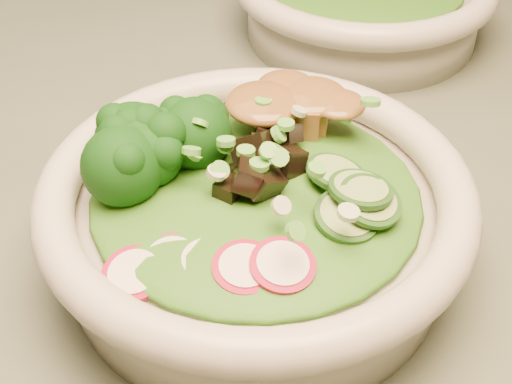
{
  "coord_description": "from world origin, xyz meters",
  "views": [
    {
      "loc": [
        -0.24,
        -0.39,
        1.09
      ],
      "look_at": [
        -0.22,
        -0.05,
        0.81
      ],
      "focal_mm": 50.0,
      "sensor_mm": 36.0,
      "label": 1
    }
  ],
  "objects": [
    {
      "name": "lettuce_bed",
      "position": [
        -0.22,
        -0.05,
        0.81
      ],
      "size": [
        0.21,
        0.21,
        0.02
      ],
      "primitive_type": "ellipsoid",
      "color": "#265A13",
      "rests_on": "salad_bowl"
    },
    {
      "name": "side_bowl",
      "position": [
        -0.09,
        0.26,
        0.79
      ],
      "size": [
        0.26,
        0.26,
        0.07
      ],
      "rotation": [
        0.0,
        0.0,
        0.24
      ],
      "color": "beige",
      "rests_on": "dining_table"
    },
    {
      "name": "dining_table",
      "position": [
        0.0,
        0.0,
        0.64
      ],
      "size": [
        1.2,
        0.8,
        0.75
      ],
      "color": "black",
      "rests_on": "ground"
    },
    {
      "name": "peanut_sauce",
      "position": [
        -0.19,
        0.01,
        0.84
      ],
      "size": [
        0.07,
        0.06,
        0.02
      ],
      "primitive_type": "ellipsoid",
      "color": "brown",
      "rests_on": "tofu_cubes"
    },
    {
      "name": "broccoli_florets",
      "position": [
        -0.28,
        -0.04,
        0.83
      ],
      "size": [
        0.08,
        0.07,
        0.04
      ],
      "primitive_type": null,
      "rotation": [
        0.0,
        0.0,
        0.0
      ],
      "color": "black",
      "rests_on": "salad_bowl"
    },
    {
      "name": "mushroom_heap",
      "position": [
        -0.21,
        -0.04,
        0.83
      ],
      "size": [
        0.07,
        0.07,
        0.04
      ],
      "primitive_type": null,
      "rotation": [
        0.0,
        0.0,
        0.0
      ],
      "color": "black",
      "rests_on": "salad_bowl"
    },
    {
      "name": "scallion_garnish",
      "position": [
        -0.22,
        -0.05,
        0.84
      ],
      "size": [
        0.2,
        0.2,
        0.02
      ],
      "primitive_type": null,
      "color": "#5CB33F",
      "rests_on": "salad_bowl"
    },
    {
      "name": "cucumber_slices",
      "position": [
        -0.16,
        -0.08,
        0.82
      ],
      "size": [
        0.07,
        0.07,
        0.04
      ],
      "primitive_type": null,
      "rotation": [
        0.0,
        0.0,
        0.0
      ],
      "color": "#9CC76E",
      "rests_on": "salad_bowl"
    },
    {
      "name": "radish_slices",
      "position": [
        -0.24,
        -0.12,
        0.81
      ],
      "size": [
        0.11,
        0.04,
        0.02
      ],
      "primitive_type": null,
      "rotation": [
        0.0,
        0.0,
        0.0
      ],
      "color": "maroon",
      "rests_on": "salad_bowl"
    },
    {
      "name": "tofu_cubes",
      "position": [
        -0.19,
        0.01,
        0.82
      ],
      "size": [
        0.09,
        0.06,
        0.04
      ],
      "primitive_type": null,
      "rotation": [
        0.0,
        0.0,
        0.0
      ],
      "color": "brown",
      "rests_on": "salad_bowl"
    },
    {
      "name": "salad_bowl",
      "position": [
        -0.22,
        -0.05,
        0.79
      ],
      "size": [
        0.27,
        0.27,
        0.07
      ],
      "rotation": [
        0.0,
        0.0,
        0.0
      ],
      "color": "beige",
      "rests_on": "dining_table"
    }
  ]
}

